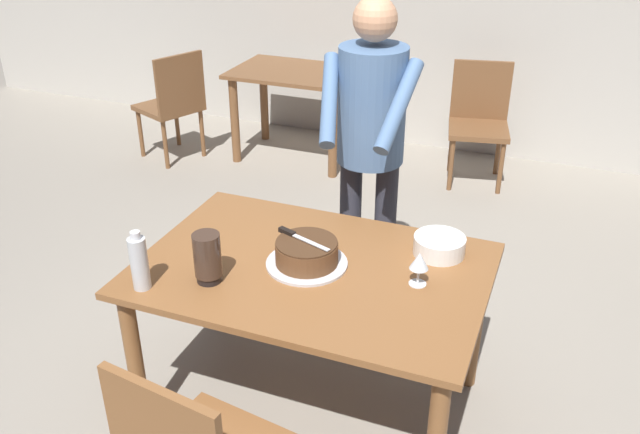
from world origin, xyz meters
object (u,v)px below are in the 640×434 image
object	(u,v)px
wine_glass_near	(419,262)
background_chair_1	(173,102)
plate_stack	(439,245)
main_dining_table	(313,289)
hurricane_lamp	(208,258)
background_chair_0	(479,118)
water_bottle	(139,262)
cake_on_platter	(307,254)
cake_knife	(294,235)
person_cutting_cake	(370,136)
background_table	(296,90)

from	to	relation	value
wine_glass_near	background_chair_1	distance (m)	3.44
plate_stack	wine_glass_near	size ratio (longest dim) A/B	1.53
plate_stack	main_dining_table	bearing A→B (deg)	-147.32
hurricane_lamp	background_chair_0	xyz separation A→B (m)	(0.58, 3.05, -0.37)
hurricane_lamp	plate_stack	bearing A→B (deg)	33.84
main_dining_table	hurricane_lamp	bearing A→B (deg)	-144.65
plate_stack	water_bottle	xyz separation A→B (m)	(-1.03, -0.68, 0.07)
wine_glass_near	water_bottle	xyz separation A→B (m)	(-1.00, -0.42, 0.01)
wine_glass_near	background_chair_0	xyz separation A→B (m)	(-0.20, 2.77, -0.36)
cake_on_platter	cake_knife	distance (m)	0.10
background_chair_0	cake_on_platter	bearing A→B (deg)	-95.33
hurricane_lamp	person_cutting_cake	xyz separation A→B (m)	(0.36, 0.94, 0.22)
cake_knife	background_chair_1	xyz separation A→B (m)	(-2.05, 2.25, -0.37)
person_cutting_cake	background_chair_0	world-z (taller)	person_cutting_cake
cake_on_platter	background_table	distance (m)	2.95
cake_knife	background_chair_1	size ratio (longest dim) A/B	0.29
water_bottle	main_dining_table	bearing A→B (deg)	34.07
hurricane_lamp	background_chair_0	size ratio (longest dim) A/B	0.23
hurricane_lamp	water_bottle	bearing A→B (deg)	-148.00
plate_stack	person_cutting_cake	distance (m)	0.66
cake_on_platter	person_cutting_cake	xyz separation A→B (m)	(0.05, 0.69, 0.27)
person_cutting_cake	background_chair_1	xyz separation A→B (m)	(-2.16, 1.59, -0.58)
person_cutting_cake	water_bottle	bearing A→B (deg)	-118.35
background_table	person_cutting_cake	bearing A→B (deg)	-57.92
background_chair_1	hurricane_lamp	bearing A→B (deg)	-54.63
main_dining_table	water_bottle	world-z (taller)	water_bottle
person_cutting_cake	background_table	bearing A→B (deg)	122.08
background_chair_0	cake_knife	bearing A→B (deg)	-96.76
water_bottle	cake_knife	bearing A→B (deg)	41.42
plate_stack	background_chair_1	size ratio (longest dim) A/B	0.24
cake_knife	hurricane_lamp	distance (m)	0.37
plate_stack	water_bottle	size ratio (longest dim) A/B	0.88
water_bottle	background_table	size ratio (longest dim) A/B	0.25
main_dining_table	background_chair_1	world-z (taller)	background_chair_1
wine_glass_near	water_bottle	size ratio (longest dim) A/B	0.58
person_cutting_cake	cake_knife	bearing A→B (deg)	-99.61
wine_glass_near	background_chair_1	xyz separation A→B (m)	(-2.58, 2.25, -0.36)
background_chair_1	background_chair_0	bearing A→B (deg)	12.31
wine_glass_near	water_bottle	distance (m)	1.08
hurricane_lamp	cake_knife	bearing A→B (deg)	47.99
main_dining_table	background_chair_0	world-z (taller)	background_chair_0
person_cutting_cake	background_table	distance (m)	2.41
cake_on_platter	plate_stack	world-z (taller)	cake_on_platter
plate_stack	person_cutting_cake	size ratio (longest dim) A/B	0.13
cake_knife	plate_stack	xyz separation A→B (m)	(0.56, 0.26, -0.08)
background_table	background_chair_1	distance (m)	1.00
cake_knife	main_dining_table	bearing A→B (deg)	-18.51
wine_glass_near	background_table	bearing A→B (deg)	122.12
main_dining_table	cake_on_platter	distance (m)	0.16
plate_stack	hurricane_lamp	size ratio (longest dim) A/B	1.05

